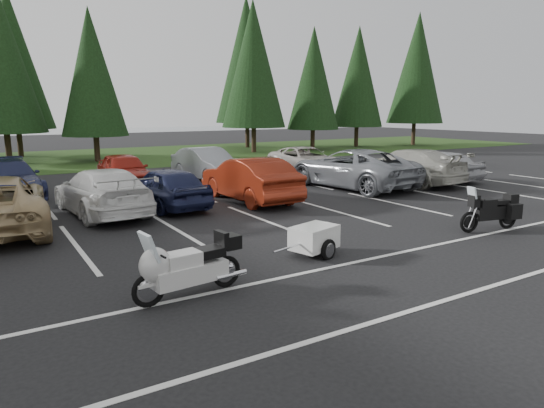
{
  "coord_description": "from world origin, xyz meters",
  "views": [
    {
      "loc": [
        -6.82,
        -11.27,
        3.32
      ],
      "look_at": [
        -0.2,
        -0.5,
        0.85
      ],
      "focal_mm": 32.0,
      "sensor_mm": 36.0,
      "label": 1
    }
  ],
  "objects_px": {
    "cargo_trailer": "(314,241)",
    "adventure_motorcycle": "(490,208)",
    "car_far_3": "(207,164)",
    "car_far_1": "(9,179)",
    "car_far_4": "(305,160)",
    "car_near_4": "(167,187)",
    "car_near_6": "(352,168)",
    "car_near_5": "(250,179)",
    "car_near_3": "(102,191)",
    "car_near_8": "(437,165)",
    "car_near_7": "(407,166)",
    "touring_motorcycle": "(189,261)",
    "car_far_2": "(124,171)"
  },
  "relations": [
    {
      "from": "car_far_4",
      "to": "cargo_trailer",
      "type": "xyz_separation_m",
      "value": [
        -8.43,
        -12.23,
        -0.33
      ]
    },
    {
      "from": "car_far_1",
      "to": "car_far_4",
      "type": "xyz_separation_m",
      "value": [
        13.87,
        0.01,
        -0.03
      ]
    },
    {
      "from": "car_near_5",
      "to": "car_far_4",
      "type": "relative_size",
      "value": 0.99
    },
    {
      "from": "car_near_4",
      "to": "car_far_4",
      "type": "bearing_deg",
      "value": -156.87
    },
    {
      "from": "car_near_4",
      "to": "car_near_8",
      "type": "xyz_separation_m",
      "value": [
        13.26,
        -0.36,
        0.02
      ]
    },
    {
      "from": "car_near_3",
      "to": "car_near_5",
      "type": "xyz_separation_m",
      "value": [
        5.16,
        -0.42,
        0.06
      ]
    },
    {
      "from": "car_near_7",
      "to": "cargo_trailer",
      "type": "bearing_deg",
      "value": 28.99
    },
    {
      "from": "cargo_trailer",
      "to": "car_near_4",
      "type": "bearing_deg",
      "value": 81.7
    },
    {
      "from": "car_near_6",
      "to": "car_near_8",
      "type": "distance_m",
      "value": 4.97
    },
    {
      "from": "touring_motorcycle",
      "to": "car_near_4",
      "type": "bearing_deg",
      "value": 66.4
    },
    {
      "from": "car_near_5",
      "to": "car_near_7",
      "type": "relative_size",
      "value": 0.89
    },
    {
      "from": "touring_motorcycle",
      "to": "adventure_motorcycle",
      "type": "height_order",
      "value": "touring_motorcycle"
    },
    {
      "from": "car_near_8",
      "to": "adventure_motorcycle",
      "type": "xyz_separation_m",
      "value": [
        -6.74,
        -7.43,
        -0.08
      ]
    },
    {
      "from": "car_far_3",
      "to": "car_far_4",
      "type": "xyz_separation_m",
      "value": [
        5.53,
        -0.22,
        -0.08
      ]
    },
    {
      "from": "car_near_6",
      "to": "car_far_3",
      "type": "height_order",
      "value": "car_near_6"
    },
    {
      "from": "car_far_1",
      "to": "touring_motorcycle",
      "type": "relative_size",
      "value": 2.05
    },
    {
      "from": "adventure_motorcycle",
      "to": "cargo_trailer",
      "type": "bearing_deg",
      "value": -174.71
    },
    {
      "from": "car_near_3",
      "to": "car_far_2",
      "type": "xyz_separation_m",
      "value": [
        2.06,
        5.09,
        -0.0
      ]
    },
    {
      "from": "car_near_8",
      "to": "car_far_2",
      "type": "bearing_deg",
      "value": -27.43
    },
    {
      "from": "car_near_3",
      "to": "car_near_8",
      "type": "distance_m",
      "value": 15.39
    },
    {
      "from": "car_near_5",
      "to": "car_near_7",
      "type": "xyz_separation_m",
      "value": [
        8.18,
        0.01,
        -0.01
      ]
    },
    {
      "from": "car_near_7",
      "to": "adventure_motorcycle",
      "type": "xyz_separation_m",
      "value": [
        -4.7,
        -7.44,
        -0.14
      ]
    },
    {
      "from": "car_far_2",
      "to": "cargo_trailer",
      "type": "xyz_separation_m",
      "value": [
        1.05,
        -12.29,
        -0.39
      ]
    },
    {
      "from": "car_far_1",
      "to": "car_far_4",
      "type": "relative_size",
      "value": 0.99
    },
    {
      "from": "car_near_8",
      "to": "car_near_7",
      "type": "bearing_deg",
      "value": -5.05
    },
    {
      "from": "car_near_5",
      "to": "car_near_8",
      "type": "height_order",
      "value": "car_near_5"
    },
    {
      "from": "car_near_7",
      "to": "car_far_1",
      "type": "distance_m",
      "value": 16.58
    },
    {
      "from": "car_near_4",
      "to": "car_near_7",
      "type": "xyz_separation_m",
      "value": [
        11.22,
        -0.35,
        0.08
      ]
    },
    {
      "from": "car_near_5",
      "to": "cargo_trailer",
      "type": "bearing_deg",
      "value": 72.42
    },
    {
      "from": "adventure_motorcycle",
      "to": "car_near_8",
      "type": "bearing_deg",
      "value": 59.83
    },
    {
      "from": "car_near_3",
      "to": "cargo_trailer",
      "type": "bearing_deg",
      "value": 109.02
    },
    {
      "from": "car_near_3",
      "to": "car_near_7",
      "type": "bearing_deg",
      "value": 173.84
    },
    {
      "from": "car_near_5",
      "to": "car_far_3",
      "type": "xyz_separation_m",
      "value": [
        0.85,
        5.68,
        -0.04
      ]
    },
    {
      "from": "car_near_4",
      "to": "car_near_5",
      "type": "xyz_separation_m",
      "value": [
        3.04,
        -0.36,
        0.09
      ]
    },
    {
      "from": "car_near_5",
      "to": "adventure_motorcycle",
      "type": "distance_m",
      "value": 8.2
    },
    {
      "from": "car_near_5",
      "to": "car_far_3",
      "type": "relative_size",
      "value": 1.05
    },
    {
      "from": "car_far_3",
      "to": "adventure_motorcycle",
      "type": "distance_m",
      "value": 13.36
    },
    {
      "from": "car_far_3",
      "to": "car_far_4",
      "type": "relative_size",
      "value": 0.94
    },
    {
      "from": "car_far_2",
      "to": "cargo_trailer",
      "type": "relative_size",
      "value": 2.83
    },
    {
      "from": "car_near_5",
      "to": "car_near_6",
      "type": "relative_size",
      "value": 0.81
    },
    {
      "from": "car_near_7",
      "to": "car_far_1",
      "type": "bearing_deg",
      "value": -23.7
    },
    {
      "from": "cargo_trailer",
      "to": "adventure_motorcycle",
      "type": "relative_size",
      "value": 0.72
    },
    {
      "from": "car_near_3",
      "to": "touring_motorcycle",
      "type": "bearing_deg",
      "value": 83.55
    },
    {
      "from": "car_near_3",
      "to": "car_near_7",
      "type": "xyz_separation_m",
      "value": [
        13.34,
        -0.42,
        0.05
      ]
    },
    {
      "from": "car_far_2",
      "to": "touring_motorcycle",
      "type": "height_order",
      "value": "car_far_2"
    },
    {
      "from": "car_near_3",
      "to": "touring_motorcycle",
      "type": "distance_m",
      "value": 8.05
    },
    {
      "from": "car_near_5",
      "to": "car_near_7",
      "type": "distance_m",
      "value": 8.18
    },
    {
      "from": "cargo_trailer",
      "to": "car_far_4",
      "type": "bearing_deg",
      "value": 39.22
    },
    {
      "from": "cargo_trailer",
      "to": "car_far_3",
      "type": "bearing_deg",
      "value": 60.67
    },
    {
      "from": "car_near_3",
      "to": "car_near_4",
      "type": "height_order",
      "value": "car_near_3"
    }
  ]
}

